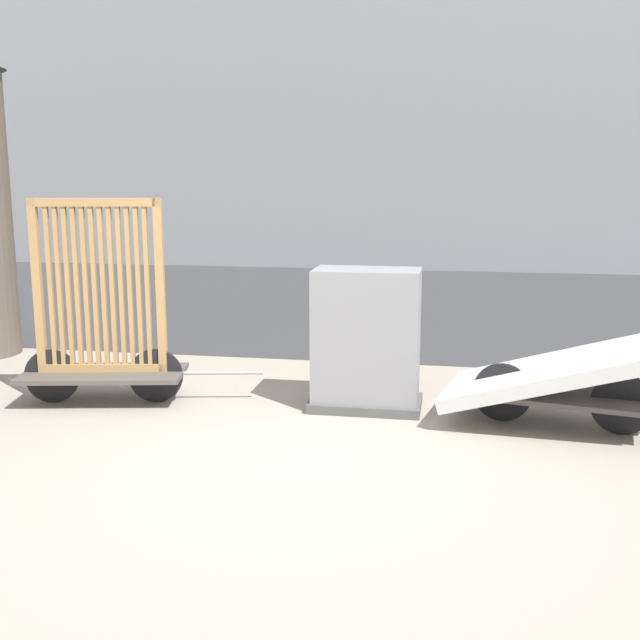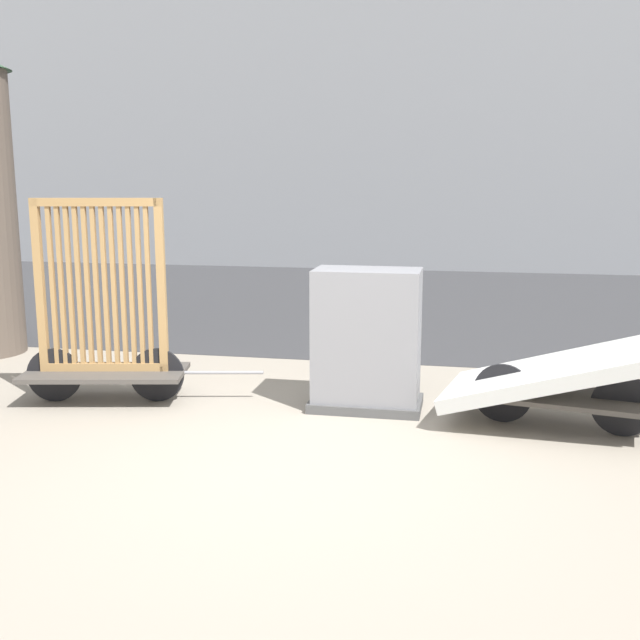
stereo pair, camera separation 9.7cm
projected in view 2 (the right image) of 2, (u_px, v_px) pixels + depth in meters
ground_plane at (285, 468)px, 5.11m from camera, size 60.00×60.00×0.00m
road_strip at (392, 301)px, 12.15m from camera, size 56.00×8.45×0.01m
bike_cart_with_bedframe at (104, 328)px, 6.54m from camera, size 2.12×0.89×1.79m
bike_cart_with_mattress at (563, 376)px, 5.85m from camera, size 2.36×1.32×0.81m
utility_cabinet at (367, 344)px, 6.36m from camera, size 0.95×0.57×1.21m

